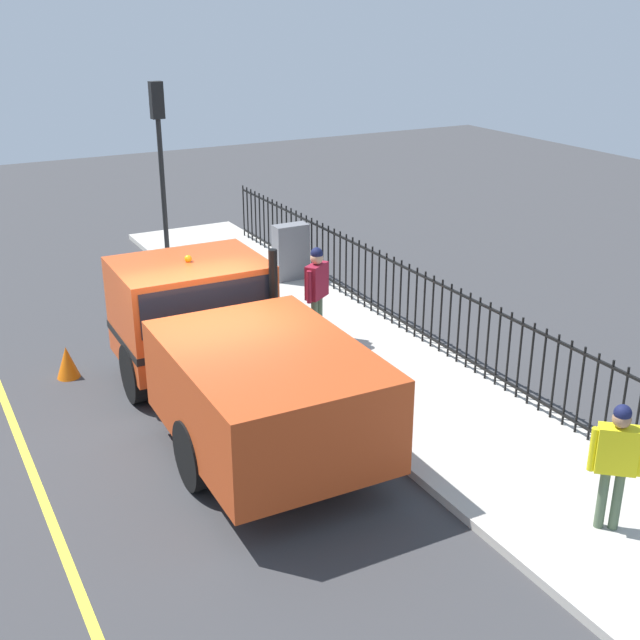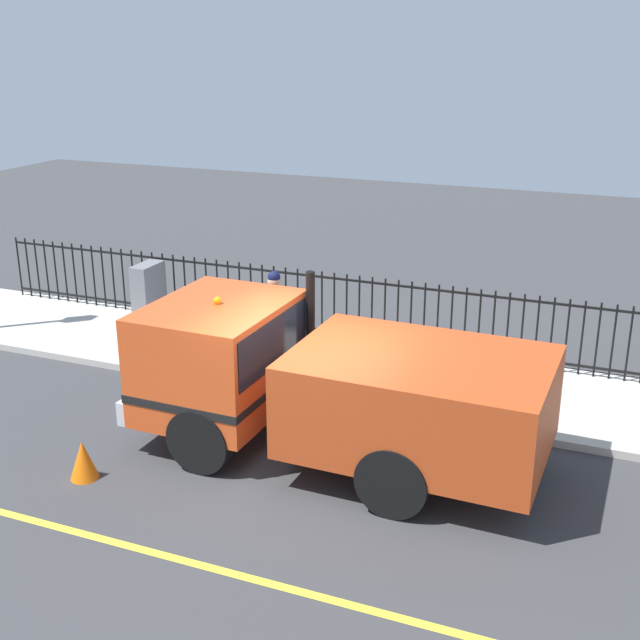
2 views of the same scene
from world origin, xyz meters
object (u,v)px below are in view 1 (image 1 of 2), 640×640
at_px(work_truck, 226,346).
at_px(pedestrian_distant, 616,454).
at_px(worker_standing, 317,284).
at_px(traffic_cone, 67,362).
at_px(traffic_light_near, 159,134).
at_px(utility_cabinet, 291,252).

relative_size(work_truck, pedestrian_distant, 3.59).
distance_m(worker_standing, pedestrian_distant, 6.74).
xyz_separation_m(pedestrian_distant, traffic_cone, (-4.70, 7.60, -0.85)).
height_order(work_truck, traffic_light_near, traffic_light_near).
xyz_separation_m(pedestrian_distant, traffic_light_near, (-0.98, 13.38, 1.93)).
relative_size(pedestrian_distant, traffic_cone, 2.94).
xyz_separation_m(work_truck, traffic_light_near, (1.87, 8.46, 1.86)).
distance_m(work_truck, pedestrian_distant, 5.69).
distance_m(pedestrian_distant, utility_cabinet, 10.22).
height_order(pedestrian_distant, utility_cabinet, pedestrian_distant).
bearing_deg(traffic_light_near, utility_cabinet, 117.64).
distance_m(pedestrian_distant, traffic_light_near, 13.55).
bearing_deg(worker_standing, traffic_cone, -44.13).
bearing_deg(pedestrian_distant, work_truck, 160.86).
height_order(traffic_light_near, traffic_cone, traffic_light_near).
height_order(traffic_light_near, utility_cabinet, traffic_light_near).
distance_m(worker_standing, traffic_light_near, 6.92).
bearing_deg(worker_standing, utility_cabinet, -142.07).
relative_size(traffic_light_near, utility_cabinet, 3.30).
distance_m(work_truck, traffic_light_near, 8.86).
relative_size(pedestrian_distant, utility_cabinet, 1.31).
bearing_deg(worker_standing, traffic_light_near, -117.32).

